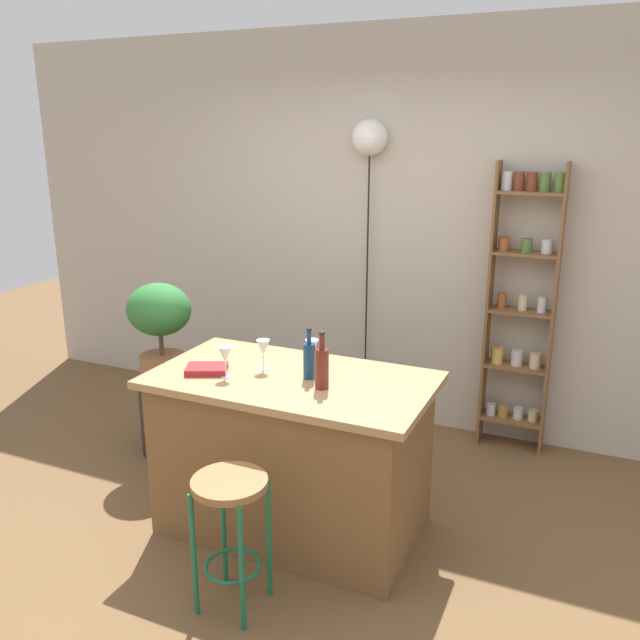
{
  "coord_description": "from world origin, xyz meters",
  "views": [
    {
      "loc": [
        1.43,
        -2.54,
        2.11
      ],
      "look_at": [
        0.05,
        0.55,
        1.13
      ],
      "focal_mm": 36.91,
      "sensor_mm": 36.0,
      "label": 1
    }
  ],
  "objects_px": {
    "wine_glass_center": "(312,348)",
    "plant_stool": "(167,418)",
    "bottle_wine_red": "(309,360)",
    "cookbook": "(207,369)",
    "spice_shelf": "(521,304)",
    "wine_glass_right": "(225,355)",
    "bar_stool": "(231,512)",
    "bottle_spirits_clear": "(322,367)",
    "pendant_globe_light": "(370,140)",
    "wine_glass_left": "(263,348)",
    "potted_plant": "(160,325)"
  },
  "relations": [
    {
      "from": "wine_glass_center",
      "to": "cookbook",
      "type": "relative_size",
      "value": 0.78
    },
    {
      "from": "potted_plant",
      "to": "bottle_spirits_clear",
      "type": "xyz_separation_m",
      "value": [
        1.38,
        -0.53,
        0.1
      ]
    },
    {
      "from": "wine_glass_right",
      "to": "cookbook",
      "type": "distance_m",
      "value": 0.16
    },
    {
      "from": "plant_stool",
      "to": "spice_shelf",
      "type": "bearing_deg",
      "value": 26.16
    },
    {
      "from": "plant_stool",
      "to": "pendant_globe_light",
      "type": "height_order",
      "value": "pendant_globe_light"
    },
    {
      "from": "wine_glass_left",
      "to": "wine_glass_right",
      "type": "bearing_deg",
      "value": -124.92
    },
    {
      "from": "wine_glass_center",
      "to": "pendant_globe_light",
      "type": "distance_m",
      "value": 1.75
    },
    {
      "from": "bar_stool",
      "to": "potted_plant",
      "type": "relative_size",
      "value": 0.92
    },
    {
      "from": "bottle_spirits_clear",
      "to": "wine_glass_left",
      "type": "xyz_separation_m",
      "value": [
        -0.39,
        0.11,
        0.01
      ]
    },
    {
      "from": "bottle_wine_red",
      "to": "cookbook",
      "type": "bearing_deg",
      "value": -164.74
    },
    {
      "from": "bottle_spirits_clear",
      "to": "cookbook",
      "type": "height_order",
      "value": "bottle_spirits_clear"
    },
    {
      "from": "wine_glass_center",
      "to": "cookbook",
      "type": "height_order",
      "value": "wine_glass_center"
    },
    {
      "from": "bar_stool",
      "to": "plant_stool",
      "type": "bearing_deg",
      "value": 137.01
    },
    {
      "from": "wine_glass_left",
      "to": "cookbook",
      "type": "relative_size",
      "value": 0.78
    },
    {
      "from": "potted_plant",
      "to": "wine_glass_center",
      "type": "distance_m",
      "value": 1.27
    },
    {
      "from": "bottle_wine_red",
      "to": "cookbook",
      "type": "height_order",
      "value": "bottle_wine_red"
    },
    {
      "from": "wine_glass_center",
      "to": "plant_stool",
      "type": "bearing_deg",
      "value": 165.9
    },
    {
      "from": "spice_shelf",
      "to": "bottle_wine_red",
      "type": "xyz_separation_m",
      "value": [
        -0.84,
        -1.47,
        -0.03
      ]
    },
    {
      "from": "potted_plant",
      "to": "wine_glass_left",
      "type": "distance_m",
      "value": 1.08
    },
    {
      "from": "spice_shelf",
      "to": "wine_glass_right",
      "type": "xyz_separation_m",
      "value": [
        -1.24,
        -1.63,
        -0.01
      ]
    },
    {
      "from": "plant_stool",
      "to": "potted_plant",
      "type": "height_order",
      "value": "potted_plant"
    },
    {
      "from": "bar_stool",
      "to": "wine_glass_left",
      "type": "height_order",
      "value": "wine_glass_left"
    },
    {
      "from": "wine_glass_left",
      "to": "pendant_globe_light",
      "type": "xyz_separation_m",
      "value": [
        0.03,
        1.5,
        1.04
      ]
    },
    {
      "from": "wine_glass_center",
      "to": "wine_glass_right",
      "type": "bearing_deg",
      "value": -140.97
    },
    {
      "from": "wine_glass_center",
      "to": "spice_shelf",
      "type": "bearing_deg",
      "value": 56.63
    },
    {
      "from": "bottle_wine_red",
      "to": "wine_glass_left",
      "type": "height_order",
      "value": "bottle_wine_red"
    },
    {
      "from": "potted_plant",
      "to": "plant_stool",
      "type": "bearing_deg",
      "value": 0.0
    },
    {
      "from": "bottle_spirits_clear",
      "to": "cookbook",
      "type": "bearing_deg",
      "value": -175.65
    },
    {
      "from": "plant_stool",
      "to": "wine_glass_left",
      "type": "xyz_separation_m",
      "value": [
        0.99,
        -0.42,
        0.76
      ]
    },
    {
      "from": "wine_glass_right",
      "to": "cookbook",
      "type": "height_order",
      "value": "wine_glass_right"
    },
    {
      "from": "spice_shelf",
      "to": "pendant_globe_light",
      "type": "relative_size",
      "value": 0.88
    },
    {
      "from": "plant_stool",
      "to": "cookbook",
      "type": "relative_size",
      "value": 2.24
    },
    {
      "from": "plant_stool",
      "to": "potted_plant",
      "type": "xyz_separation_m",
      "value": [
        0.0,
        0.0,
        0.66
      ]
    },
    {
      "from": "wine_glass_center",
      "to": "wine_glass_right",
      "type": "height_order",
      "value": "same"
    },
    {
      "from": "potted_plant",
      "to": "pendant_globe_light",
      "type": "bearing_deg",
      "value": 46.77
    },
    {
      "from": "wine_glass_right",
      "to": "potted_plant",
      "type": "bearing_deg",
      "value": 145.61
    },
    {
      "from": "bottle_wine_red",
      "to": "wine_glass_left",
      "type": "distance_m",
      "value": 0.28
    },
    {
      "from": "bottle_spirits_clear",
      "to": "potted_plant",
      "type": "bearing_deg",
      "value": 158.96
    },
    {
      "from": "bar_stool",
      "to": "bottle_spirits_clear",
      "type": "height_order",
      "value": "bottle_spirits_clear"
    },
    {
      "from": "wine_glass_center",
      "to": "pendant_globe_light",
      "type": "xyz_separation_m",
      "value": [
        -0.21,
        1.39,
        1.04
      ]
    },
    {
      "from": "bottle_wine_red",
      "to": "wine_glass_left",
      "type": "bearing_deg",
      "value": 176.31
    },
    {
      "from": "plant_stool",
      "to": "wine_glass_right",
      "type": "height_order",
      "value": "wine_glass_right"
    },
    {
      "from": "potted_plant",
      "to": "bottle_spirits_clear",
      "type": "height_order",
      "value": "bottle_spirits_clear"
    },
    {
      "from": "plant_stool",
      "to": "wine_glass_left",
      "type": "distance_m",
      "value": 1.32
    },
    {
      "from": "plant_stool",
      "to": "potted_plant",
      "type": "bearing_deg",
      "value": 0.0
    },
    {
      "from": "plant_stool",
      "to": "wine_glass_right",
      "type": "distance_m",
      "value": 1.3
    },
    {
      "from": "spice_shelf",
      "to": "pendant_globe_light",
      "type": "height_order",
      "value": "pendant_globe_light"
    },
    {
      "from": "plant_stool",
      "to": "bar_stool",
      "type": "bearing_deg",
      "value": -42.99
    },
    {
      "from": "bar_stool",
      "to": "wine_glass_left",
      "type": "xyz_separation_m",
      "value": [
        -0.21,
        0.7,
        0.52
      ]
    },
    {
      "from": "cookbook",
      "to": "wine_glass_right",
      "type": "bearing_deg",
      "value": -31.65
    }
  ]
}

